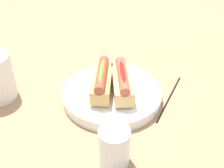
{
  "coord_description": "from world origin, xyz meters",
  "views": [
    {
      "loc": [
        -0.68,
        -0.06,
        0.54
      ],
      "look_at": [
        -0.0,
        0.01,
        0.05
      ],
      "focal_mm": 50.15,
      "sensor_mm": 36.0,
      "label": 1
    }
  ],
  "objects_px": {
    "serving_bowl": "(112,94)",
    "chopstick_near": "(169,98)",
    "hotdog_back": "(102,81)",
    "water_glass": "(114,148)",
    "hotdog_front": "(122,82)"
  },
  "relations": [
    {
      "from": "serving_bowl",
      "to": "chopstick_near",
      "type": "height_order",
      "value": "serving_bowl"
    },
    {
      "from": "hotdog_back",
      "to": "chopstick_near",
      "type": "bearing_deg",
      "value": -83.4
    },
    {
      "from": "water_glass",
      "to": "hotdog_back",
      "type": "bearing_deg",
      "value": 14.4
    },
    {
      "from": "hotdog_front",
      "to": "water_glass",
      "type": "xyz_separation_m",
      "value": [
        -0.22,
        -0.0,
        -0.02
      ]
    },
    {
      "from": "hotdog_front",
      "to": "hotdog_back",
      "type": "distance_m",
      "value": 0.05
    },
    {
      "from": "hotdog_front",
      "to": "chopstick_near",
      "type": "height_order",
      "value": "hotdog_front"
    },
    {
      "from": "serving_bowl",
      "to": "hotdog_front",
      "type": "height_order",
      "value": "hotdog_front"
    },
    {
      "from": "hotdog_front",
      "to": "chopstick_near",
      "type": "distance_m",
      "value": 0.14
    },
    {
      "from": "serving_bowl",
      "to": "hotdog_back",
      "type": "xyz_separation_m",
      "value": [
        -0.0,
        0.03,
        0.04
      ]
    },
    {
      "from": "hotdog_back",
      "to": "water_glass",
      "type": "xyz_separation_m",
      "value": [
        -0.21,
        -0.05,
        -0.02
      ]
    },
    {
      "from": "hotdog_front",
      "to": "hotdog_back",
      "type": "bearing_deg",
      "value": 92.99
    },
    {
      "from": "hotdog_back",
      "to": "serving_bowl",
      "type": "bearing_deg",
      "value": -87.01
    },
    {
      "from": "serving_bowl",
      "to": "chopstick_near",
      "type": "distance_m",
      "value": 0.16
    },
    {
      "from": "hotdog_front",
      "to": "chopstick_near",
      "type": "bearing_deg",
      "value": -81.9
    },
    {
      "from": "serving_bowl",
      "to": "water_glass",
      "type": "relative_size",
      "value": 3.04
    }
  ]
}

